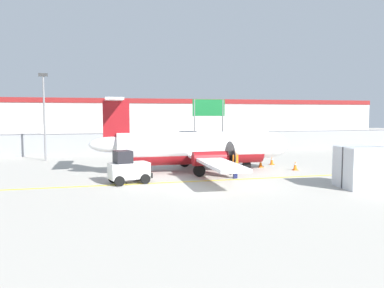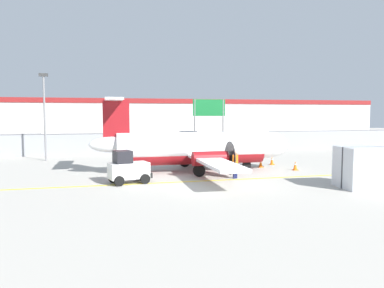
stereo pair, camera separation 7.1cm
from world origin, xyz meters
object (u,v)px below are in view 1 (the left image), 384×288
Objects in this scene: apron_light_pole at (44,109)px; baggage_tug at (128,168)px; parked_car_3 at (255,137)px; parked_car_1 at (113,140)px; parked_car_0 at (30,141)px; highway_sign at (209,112)px; commuter_airplane at (199,148)px; traffic_cone_far_left at (234,165)px; traffic_cone_far_right at (272,161)px; traffic_cone_near_left at (295,166)px; cargo_container at (363,167)px; ground_crew_worker at (235,163)px; traffic_cone_near_right at (261,163)px; parked_car_2 at (188,137)px.

baggage_tug is at bearing -63.69° from apron_light_pole.
parked_car_1 is at bearing 3.40° from parked_car_3.
highway_sign is at bearing -10.99° from parked_car_0.
traffic_cone_far_left is (2.71, 0.38, -1.29)m from commuter_airplane.
commuter_airplane is 24.07m from parked_car_3.
parked_car_1 is at bearing 121.50° from traffic_cone_far_right.
highway_sign is (15.97, 5.65, -0.16)m from apron_light_pole.
parked_car_0 is 9.20m from parked_car_1.
commuter_airplane is 6.89m from traffic_cone_near_left.
cargo_container is 30.46m from parked_car_1.
highway_sign is (10.05, 17.62, 3.28)m from baggage_tug.
ground_crew_worker is at bearing -13.90° from baggage_tug.
parked_car_3 is at bearing 73.58° from traffic_cone_near_left.
commuter_airplane is 6.34× the size of baggage_tug.
baggage_tug is 0.99× the size of cargo_container.
commuter_airplane reaches higher than traffic_cone_near_right.
parked_car_1 is at bearing 160.70° from ground_crew_worker.
parked_car_3 is (10.27, 19.87, 0.58)m from traffic_cone_far_left.
apron_light_pole reaches higher than parked_car_1.
commuter_airplane reaches higher than traffic_cone_far_right.
commuter_airplane is at bearing 60.81° from parked_car_3.
parked_car_3 is (6.34, 21.50, 0.58)m from traffic_cone_near_left.
traffic_cone_far_left is at bearing 118.26° from parked_car_1.
parked_car_0 is 1.02× the size of parked_car_3.
highway_sign reaches higher than baggage_tug.
parked_car_1 is (-12.00, 28.00, -0.21)m from cargo_container.
traffic_cone_near_right is at bearing 7.72° from baggage_tug.
traffic_cone_far_right is 19.68m from parked_car_3.
parked_car_2 is at bearing 138.20° from ground_crew_worker.
ground_crew_worker and parked_car_2 have the same top height.
commuter_airplane is at bearing 169.33° from traffic_cone_near_left.
traffic_cone_far_left is at bearing 122.25° from cargo_container.
traffic_cone_near_left is (-0.32, 6.48, -0.79)m from cargo_container.
cargo_container reaches higher than parked_car_3.
commuter_airplane is 2.20× the size of apron_light_pole.
parked_car_3 is at bearing -173.08° from parked_car_1.
baggage_tug is 11.95m from traffic_cone_near_left.
cargo_container is (5.58, -4.35, 0.15)m from ground_crew_worker.
ground_crew_worker is at bearing -101.48° from highway_sign.
ground_crew_worker is at bearing 146.67° from cargo_container.
traffic_cone_near_left is at bearing -83.95° from traffic_cone_far_right.
highway_sign is (-1.38, 12.47, 3.83)m from traffic_cone_far_right.
cargo_container reaches higher than parked_car_0.
cargo_container is 0.58× the size of parked_car_1.
parked_car_3 is at bearing 38.46° from baggage_tug.
traffic_cone_near_left is at bearing -29.06° from apron_light_pole.
apron_light_pole is 16.94m from highway_sign.
parked_car_2 is 1.01× the size of parked_car_3.
parked_car_2 is 8.60m from parked_car_3.
traffic_cone_near_left is (11.74, 2.16, -0.54)m from baggage_tug.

